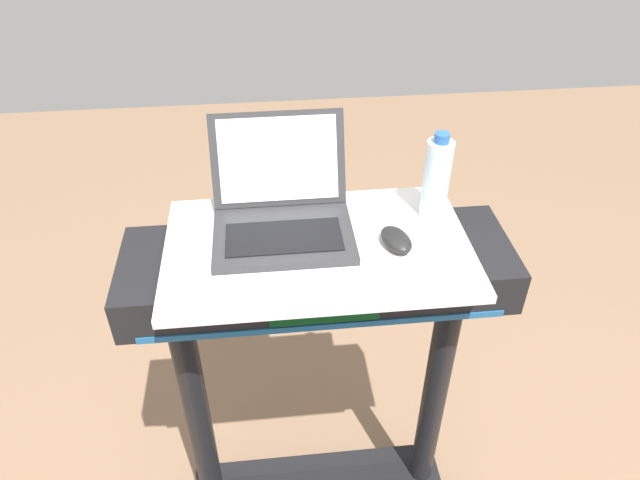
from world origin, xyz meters
TOP-DOWN VIEW (x-y plane):
  - desk_board at (0.00, 0.70)m, footprint 0.69×0.42m
  - laptop at (-0.07, 0.78)m, footprint 0.32×0.31m
  - computer_mouse at (0.17, 0.68)m, footprint 0.08×0.11m
  - water_bottle at (0.29, 0.79)m, footprint 0.06×0.06m

SIDE VIEW (x-z plane):
  - desk_board at x=0.00m, z-range 1.11..1.13m
  - computer_mouse at x=0.17m, z-range 1.13..1.17m
  - laptop at x=-0.07m, z-range 1.07..1.29m
  - water_bottle at x=0.29m, z-range 1.12..1.34m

